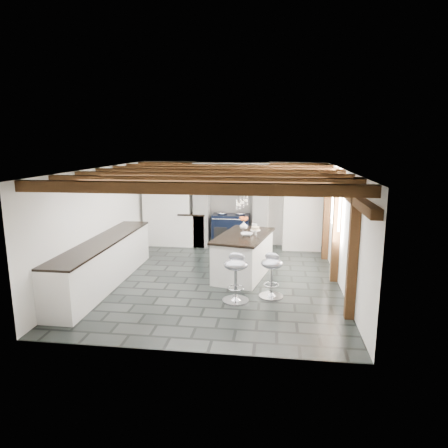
# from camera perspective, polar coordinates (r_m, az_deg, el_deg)

# --- Properties ---
(ground) EXTENTS (6.00, 6.00, 0.00)m
(ground) POSITION_cam_1_polar(r_m,az_deg,el_deg) (8.48, -1.03, -7.83)
(ground) COLOR black
(ground) RESTS_ON ground
(room_shell) EXTENTS (6.00, 6.03, 6.00)m
(room_shell) POSITION_cam_1_polar(r_m,az_deg,el_deg) (9.65, -3.40, 1.12)
(room_shell) COLOR white
(room_shell) RESTS_ON ground
(range_cooker) EXTENTS (1.00, 0.63, 0.99)m
(range_cooker) POSITION_cam_1_polar(r_m,az_deg,el_deg) (10.90, 1.01, -0.84)
(range_cooker) COLOR black
(range_cooker) RESTS_ON ground
(kitchen_island) EXTENTS (1.31, 1.98, 1.20)m
(kitchen_island) POSITION_cam_1_polar(r_m,az_deg,el_deg) (8.58, 2.81, -4.37)
(kitchen_island) COLOR white
(kitchen_island) RESTS_ON ground
(bar_stool_near) EXTENTS (0.54, 0.54, 0.83)m
(bar_stool_near) POSITION_cam_1_polar(r_m,az_deg,el_deg) (7.42, 6.86, -6.59)
(bar_stool_near) COLOR silver
(bar_stool_near) RESTS_ON ground
(bar_stool_far) EXTENTS (0.52, 0.52, 0.89)m
(bar_stool_far) POSITION_cam_1_polar(r_m,az_deg,el_deg) (7.17, 1.72, -6.88)
(bar_stool_far) COLOR silver
(bar_stool_far) RESTS_ON ground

